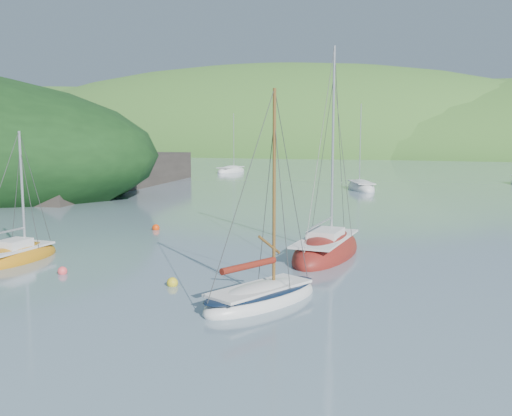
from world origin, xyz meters
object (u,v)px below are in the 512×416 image
at_px(sloop_red, 326,251).
at_px(sailboat_yellow, 16,257).
at_px(distant_sloop_c, 231,171).
at_px(distant_sloop_a, 361,188).
at_px(daysailer_white, 261,297).

height_order(sloop_red, sailboat_yellow, sloop_red).
bearing_deg(distant_sloop_c, distant_sloop_a, -32.40).
relative_size(sailboat_yellow, distant_sloop_a, 0.67).
xyz_separation_m(sailboat_yellow, distant_sloop_c, (-16.59, 61.32, 0.01)).
relative_size(daysailer_white, sloop_red, 0.73).
distance_m(sloop_red, distant_sloop_a, 34.96).
relative_size(daysailer_white, distant_sloop_c, 0.82).
relative_size(sloop_red, distant_sloop_a, 1.11).
height_order(sailboat_yellow, distant_sloop_a, distant_sloop_a).
bearing_deg(daysailer_white, distant_sloop_c, 138.09).
xyz_separation_m(daysailer_white, sloop_red, (0.06, 8.73, 0.02)).
xyz_separation_m(sloop_red, sailboat_yellow, (-13.50, -6.76, -0.05)).
relative_size(sailboat_yellow, distant_sloop_c, 0.67).
xyz_separation_m(daysailer_white, distant_sloop_a, (-5.30, 43.28, -0.02)).
relative_size(sloop_red, distant_sloop_c, 1.12).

